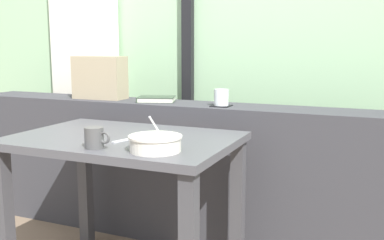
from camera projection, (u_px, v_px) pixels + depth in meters
name	position (u px, v px, depth m)	size (l,w,h in m)	color
outdoor_backdrop	(212.00, 3.00, 2.90)	(4.80, 0.08, 2.80)	#9EC699
curtain_left_panel	(83.00, 29.00, 3.21)	(0.56, 0.06, 2.50)	silver
window_divider_post	(188.00, 19.00, 2.91)	(0.07, 0.05, 2.60)	black
dark_console_ledge	(179.00, 171.00, 2.60)	(2.80, 0.30, 0.80)	#38383D
breakfast_table	(125.00, 163.00, 2.03)	(1.00, 0.68, 0.72)	#414145
coaster_square	(221.00, 106.00, 2.39)	(0.10, 0.10, 0.01)	black
juice_glass	(221.00, 98.00, 2.38)	(0.08, 0.08, 0.09)	white
closed_book	(156.00, 99.00, 2.59)	(0.25, 0.21, 0.03)	#334233
throw_pillow	(100.00, 78.00, 2.73)	(0.32, 0.14, 0.26)	tan
soup_bowl	(155.00, 143.00, 1.72)	(0.21, 0.21, 0.14)	silver
fork_utensil	(128.00, 139.00, 1.94)	(0.02, 0.17, 0.01)	silver
ceramic_mug	(95.00, 138.00, 1.77)	(0.11, 0.08, 0.08)	#4C4C4C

